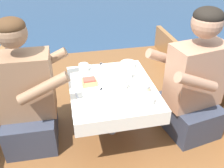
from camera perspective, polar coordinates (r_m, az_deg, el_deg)
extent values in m
plane|color=navy|center=(2.24, 0.36, -17.44)|extent=(60.00, 60.00, 0.00)
cube|color=brown|center=(2.13, 0.37, -14.88)|extent=(1.99, 3.24, 0.30)
cylinder|color=#B2B2B7|center=(1.93, 0.00, -6.30)|extent=(0.07, 0.07, 0.42)
cube|color=brown|center=(1.80, 0.00, -0.89)|extent=(0.58, 0.69, 0.02)
cube|color=white|center=(1.79, 0.00, -0.59)|extent=(0.61, 0.72, 0.00)
cube|color=white|center=(1.55, 2.76, -9.28)|extent=(0.61, 0.00, 0.10)
cube|color=white|center=(2.12, -2.00, 3.38)|extent=(0.61, 0.00, 0.10)
cube|color=#333847|center=(2.02, -17.73, -9.06)|extent=(0.37, 0.45, 0.26)
cube|color=#936B4C|center=(1.81, -19.61, -0.37)|extent=(0.41, 0.23, 0.47)
sphere|color=#936B4C|center=(1.65, -22.02, 10.76)|extent=(0.19, 0.19, 0.19)
ellipsoid|color=#472D19|center=(1.63, -22.33, 12.15)|extent=(0.18, 0.18, 0.11)
cylinder|color=#936B4C|center=(1.91, -14.92, 4.91)|extent=(0.34, 0.08, 0.21)
cylinder|color=#936B4C|center=(1.59, -15.42, -0.97)|extent=(0.34, 0.08, 0.21)
cube|color=#333847|center=(2.11, 16.93, -6.76)|extent=(0.43, 0.50, 0.26)
cube|color=tan|center=(1.91, 18.66, 1.88)|extent=(0.43, 0.29, 0.48)
sphere|color=tan|center=(1.75, 20.92, 12.94)|extent=(0.21, 0.21, 0.21)
ellipsoid|color=black|center=(1.74, 21.22, 14.36)|extent=(0.19, 0.19, 0.11)
cylinder|color=tan|center=(1.66, 18.79, 0.38)|extent=(0.34, 0.13, 0.21)
cylinder|color=tan|center=(1.91, 12.20, 5.73)|extent=(0.34, 0.13, 0.21)
cylinder|color=white|center=(1.81, -5.19, -0.25)|extent=(0.19, 0.19, 0.01)
cylinder|color=white|center=(1.61, -1.99, -4.78)|extent=(0.21, 0.21, 0.01)
cube|color=tan|center=(1.79, -5.23, 0.36)|extent=(0.11, 0.08, 0.04)
cube|color=#B74C3D|center=(1.78, -5.27, 1.02)|extent=(0.09, 0.07, 0.01)
cylinder|color=white|center=(1.64, 7.28, -3.47)|extent=(0.14, 0.14, 0.04)
cylinder|color=beige|center=(1.64, 7.31, -3.18)|extent=(0.12, 0.12, 0.02)
cylinder|color=white|center=(2.04, 3.69, 4.46)|extent=(0.12, 0.12, 0.04)
cylinder|color=beige|center=(2.04, 3.70, 4.70)|extent=(0.10, 0.10, 0.02)
cylinder|color=white|center=(1.76, 2.57, -0.03)|extent=(0.06, 0.06, 0.07)
torus|color=white|center=(1.76, 3.85, 0.21)|extent=(0.04, 0.01, 0.04)
cylinder|color=#3D2314|center=(1.75, 2.59, 0.54)|extent=(0.05, 0.05, 0.01)
cylinder|color=white|center=(1.88, 3.67, 2.34)|extent=(0.07, 0.07, 0.07)
torus|color=white|center=(1.89, 4.94, 2.56)|extent=(0.04, 0.01, 0.04)
cylinder|color=#3D2314|center=(1.87, 3.69, 2.87)|extent=(0.06, 0.06, 0.01)
cylinder|color=white|center=(1.99, -6.48, 3.78)|extent=(0.08, 0.08, 0.06)
torus|color=white|center=(1.99, -5.12, 4.00)|extent=(0.04, 0.01, 0.04)
cylinder|color=#3D2314|center=(1.98, -6.51, 4.23)|extent=(0.06, 0.06, 0.01)
cylinder|color=silver|center=(1.74, 7.59, -0.99)|extent=(0.06, 0.06, 0.05)
cylinder|color=beige|center=(1.74, 7.59, -0.99)|extent=(0.07, 0.07, 0.03)
cube|color=silver|center=(2.03, -3.32, 3.75)|extent=(0.10, 0.15, 0.00)
cube|color=silver|center=(2.09, -2.55, 4.61)|extent=(0.04, 0.04, 0.00)
cube|color=silver|center=(1.93, 0.48, 2.09)|extent=(0.11, 0.14, 0.00)
ellipsoid|color=silver|center=(1.97, -1.07, 2.82)|extent=(0.04, 0.02, 0.01)
cube|color=silver|center=(1.55, -6.02, -6.71)|extent=(0.17, 0.04, 0.00)
cube|color=silver|center=(1.72, -0.66, -1.96)|extent=(0.07, 0.16, 0.00)
ellipsoid|color=silver|center=(1.77, -1.79, -0.80)|extent=(0.04, 0.02, 0.01)
cube|color=silver|center=(1.70, -7.95, -2.86)|extent=(0.04, 0.17, 0.00)
cube|color=silver|center=(1.71, -3.31, -2.31)|extent=(0.10, 0.15, 0.00)
cube|color=silver|center=(1.76, -2.41, -1.09)|extent=(0.04, 0.04, 0.00)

